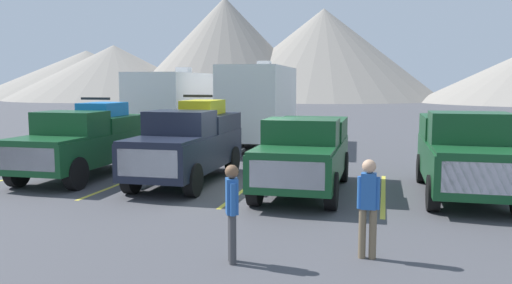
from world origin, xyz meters
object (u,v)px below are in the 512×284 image
(pickup_truck_a, at_px, (84,140))
(pickup_truck_b, at_px, (189,142))
(person_c, at_px, (368,202))
(pickup_truck_c, at_px, (305,151))
(pickup_truck_d, at_px, (464,152))
(person_b, at_px, (232,207))
(camper_trailer_b, at_px, (260,102))
(camper_trailer_a, at_px, (177,105))

(pickup_truck_a, xyz_separation_m, pickup_truck_b, (3.57, 0.05, 0.03))
(person_c, bearing_deg, pickup_truck_c, 109.63)
(pickup_truck_b, bearing_deg, pickup_truck_d, -1.00)
(pickup_truck_a, height_order, person_b, pickup_truck_a)
(pickup_truck_c, bearing_deg, pickup_truck_a, 175.46)
(person_b, bearing_deg, camper_trailer_b, 101.77)
(person_b, relative_size, person_c, 0.97)
(pickup_truck_a, distance_m, person_c, 10.81)
(camper_trailer_b, distance_m, person_b, 15.96)
(pickup_truck_d, relative_size, camper_trailer_b, 0.65)
(pickup_truck_c, relative_size, person_b, 3.24)
(person_b, bearing_deg, pickup_truck_a, 136.22)
(camper_trailer_a, relative_size, person_c, 4.77)
(pickup_truck_b, xyz_separation_m, person_b, (3.33, -6.66, -0.25))
(person_b, distance_m, person_c, 2.32)
(pickup_truck_b, relative_size, pickup_truck_c, 1.02)
(camper_trailer_b, bearing_deg, pickup_truck_b, -90.54)
(person_c, bearing_deg, pickup_truck_d, 68.18)
(pickup_truck_d, bearing_deg, pickup_truck_a, 179.54)
(pickup_truck_c, height_order, camper_trailer_a, camper_trailer_a)
(pickup_truck_a, height_order, person_c, pickup_truck_a)
(pickup_truck_a, bearing_deg, person_c, -32.76)
(pickup_truck_d, xyz_separation_m, camper_trailer_b, (-7.75, 9.06, 0.94))
(pickup_truck_a, bearing_deg, camper_trailer_b, 67.85)
(pickup_truck_c, bearing_deg, pickup_truck_b, 170.36)
(pickup_truck_b, bearing_deg, person_b, -63.42)
(person_b, bearing_deg, pickup_truck_c, 87.08)
(pickup_truck_d, xyz_separation_m, person_b, (-4.50, -6.52, -0.21))
(camper_trailer_a, distance_m, camper_trailer_b, 3.89)
(person_b, xyz_separation_m, person_c, (2.19, 0.76, 0.03))
(camper_trailer_a, relative_size, person_b, 4.94)
(pickup_truck_b, xyz_separation_m, pickup_truck_c, (3.64, -0.62, -0.09))
(pickup_truck_c, xyz_separation_m, person_c, (1.88, -5.28, -0.12))
(pickup_truck_b, bearing_deg, camper_trailer_a, 114.78)
(camper_trailer_b, bearing_deg, camper_trailer_a, -166.35)
(pickup_truck_d, xyz_separation_m, person_c, (-2.31, -5.76, -0.18))
(pickup_truck_b, xyz_separation_m, camper_trailer_a, (-3.70, 8.01, 0.76))
(pickup_truck_b, bearing_deg, person_c, -46.87)
(camper_trailer_b, bearing_deg, person_b, -78.23)
(pickup_truck_b, relative_size, person_c, 3.19)
(pickup_truck_b, distance_m, camper_trailer_b, 8.97)
(pickup_truck_a, height_order, camper_trailer_b, camper_trailer_b)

